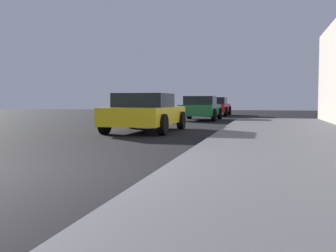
# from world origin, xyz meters

# --- Properties ---
(ground_plane) EXTENTS (80.00, 80.00, 0.00)m
(ground_plane) POSITION_xyz_m (0.00, 0.00, 0.00)
(ground_plane) COLOR black
(sidewalk) EXTENTS (4.00, 32.00, 0.15)m
(sidewalk) POSITION_xyz_m (4.00, 0.00, 0.07)
(sidewalk) COLOR #5B5B60
(sidewalk) RESTS_ON ground_plane
(car_yellow) EXTENTS (2.07, 4.25, 1.27)m
(car_yellow) POSITION_xyz_m (-0.56, 7.89, 0.65)
(car_yellow) COLOR yellow
(car_yellow) RESTS_ON ground_plane
(car_green) EXTENTS (1.94, 4.02, 1.27)m
(car_green) POSITION_xyz_m (-0.01, 16.26, 0.64)
(car_green) COLOR #196638
(car_green) RESTS_ON ground_plane
(car_red) EXTENTS (2.01, 4.57, 1.27)m
(car_red) POSITION_xyz_m (-0.10, 23.18, 0.65)
(car_red) COLOR red
(car_red) RESTS_ON ground_plane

